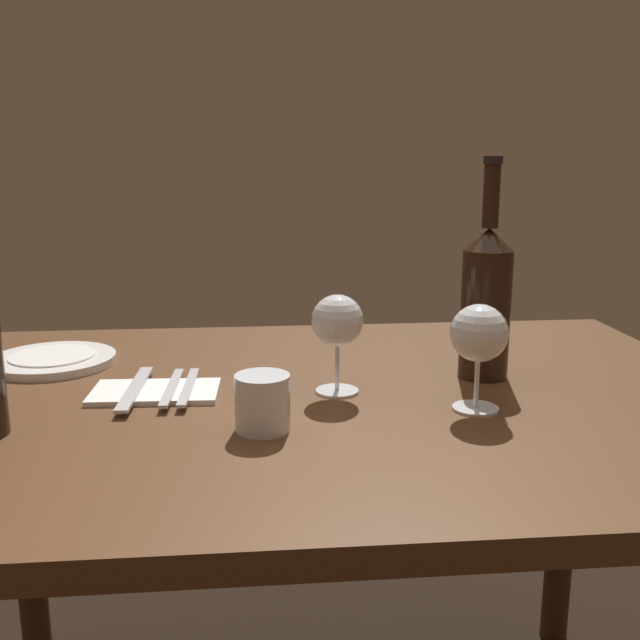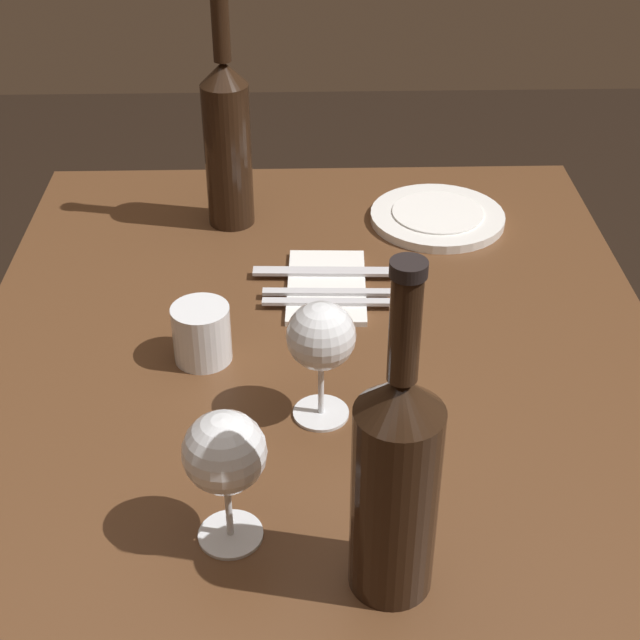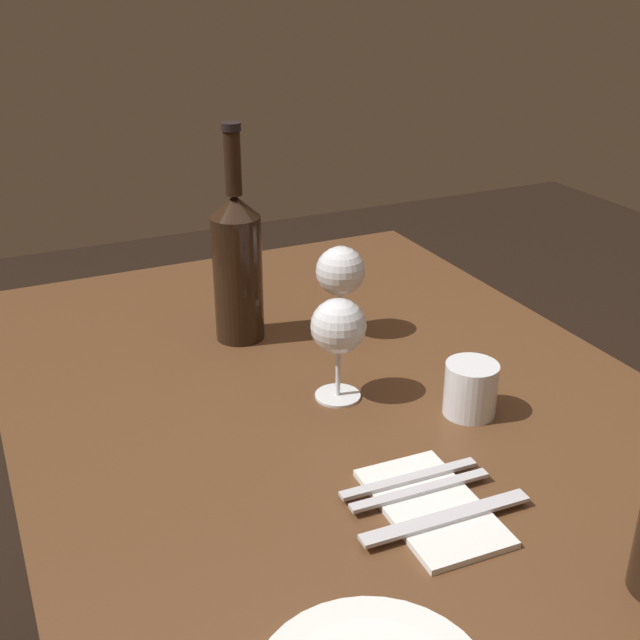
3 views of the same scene
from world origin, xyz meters
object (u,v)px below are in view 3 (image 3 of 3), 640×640
at_px(folded_napkin, 432,507).
at_px(fork_inner, 420,490).
at_px(wine_glass_left, 341,273).
at_px(fork_outer, 409,479).
at_px(wine_bottle, 237,264).
at_px(table_knife, 446,517).
at_px(wine_glass_right, 340,329).
at_px(water_tumbler, 470,392).

xyz_separation_m(folded_napkin, fork_inner, (-0.02, 0.00, 0.01)).
bearing_deg(wine_glass_left, folded_napkin, -13.57).
height_order(fork_inner, fork_outer, same).
bearing_deg(fork_inner, wine_glass_left, 165.68).
distance_m(wine_bottle, fork_outer, 0.49).
bearing_deg(wine_glass_left, table_knife, -12.78).
relative_size(wine_bottle, fork_inner, 1.96).
xyz_separation_m(wine_glass_right, fork_outer, (0.23, -0.02, -0.10)).
xyz_separation_m(water_tumbler, fork_inner, (0.14, -0.16, -0.02)).
height_order(folded_napkin, fork_inner, fork_inner).
relative_size(wine_glass_left, fork_outer, 0.85).
bearing_deg(fork_outer, table_knife, 0.00).
height_order(wine_glass_left, water_tumbler, wine_glass_left).
bearing_deg(folded_napkin, fork_inner, 180.00).
xyz_separation_m(fork_outer, table_knife, (0.08, 0.00, 0.00)).
xyz_separation_m(wine_glass_left, fork_inner, (0.44, -0.11, -0.10)).
bearing_deg(wine_glass_right, folded_napkin, -3.81).
xyz_separation_m(wine_glass_left, wine_bottle, (-0.06, -0.16, 0.02)).
bearing_deg(fork_outer, folded_napkin, 0.00).
distance_m(wine_glass_left, folded_napkin, 0.49).
relative_size(wine_bottle, table_knife, 1.68).
bearing_deg(wine_glass_left, fork_outer, -15.14).
height_order(wine_glass_right, table_knife, wine_glass_right).
height_order(wine_glass_left, folded_napkin, wine_glass_left).
height_order(wine_bottle, water_tumbler, wine_bottle).
bearing_deg(wine_glass_right, fork_outer, -4.65).
bearing_deg(water_tumbler, wine_glass_right, -128.95).
bearing_deg(fork_inner, folded_napkin, 0.00).
xyz_separation_m(wine_glass_right, folded_napkin, (0.28, -0.02, -0.10)).
xyz_separation_m(wine_bottle, folded_napkin, (0.52, 0.04, -0.13)).
distance_m(water_tumbler, fork_outer, 0.20).
xyz_separation_m(wine_glass_right, water_tumbler, (0.12, 0.14, -0.07)).
xyz_separation_m(wine_glass_left, table_knife, (0.49, -0.11, -0.10)).
bearing_deg(wine_glass_right, wine_glass_left, 153.50).
xyz_separation_m(folded_napkin, table_knife, (0.03, 0.00, 0.01)).
bearing_deg(wine_bottle, water_tumbler, 29.50).
relative_size(wine_glass_left, water_tumbler, 2.03).
height_order(wine_glass_left, table_knife, wine_glass_left).
bearing_deg(table_knife, folded_napkin, 180.00).
xyz_separation_m(wine_bottle, fork_outer, (0.47, 0.04, -0.12)).
bearing_deg(table_knife, wine_glass_right, 176.56).
bearing_deg(wine_glass_right, water_tumbler, 51.05).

